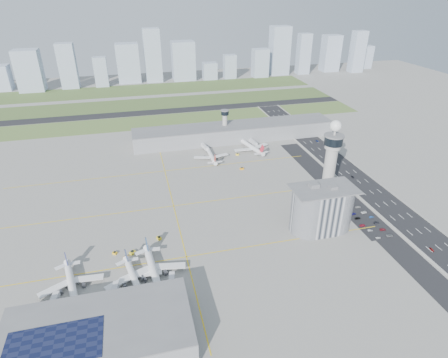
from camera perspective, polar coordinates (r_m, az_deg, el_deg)
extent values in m
plane|color=#99968E|center=(262.87, 1.88, -6.36)|extent=(1000.00, 1000.00, 0.00)
cube|color=#516F34|center=(459.89, -8.34, 8.82)|extent=(480.00, 50.00, 0.08)
cube|color=#495D2C|center=(531.18, -9.32, 11.35)|extent=(480.00, 60.00, 0.08)
cube|color=#4D622E|center=(608.21, -10.12, 13.38)|extent=(480.00, 70.00, 0.08)
cube|color=black|center=(494.91, -8.86, 10.16)|extent=(480.00, 22.00, 0.10)
cube|color=black|center=(310.60, 22.77, -2.94)|extent=(28.00, 500.00, 0.10)
cube|color=#9E9E99|center=(302.59, 20.64, -3.22)|extent=(0.60, 500.00, 1.20)
cube|color=#9E9E99|center=(318.51, 24.83, -2.49)|extent=(0.60, 500.00, 1.20)
cube|color=black|center=(290.17, 19.87, -4.61)|extent=(18.00, 260.00, 0.08)
cube|color=black|center=(281.02, 20.81, -5.91)|extent=(20.00, 44.00, 0.10)
cube|color=yellow|center=(232.73, -5.76, -11.72)|extent=(260.00, 0.60, 0.01)
cube|color=yellow|center=(281.40, -7.69, -4.10)|extent=(260.00, 0.60, 0.01)
cube|color=yellow|center=(333.78, -9.01, 1.21)|extent=(260.00, 0.60, 0.01)
cube|color=yellow|center=(281.40, -7.69, -4.10)|extent=(0.60, 260.00, 0.01)
cylinder|color=#ADAAA5|center=(282.91, 15.67, 0.80)|extent=(8.40, 8.40, 48.00)
cylinder|color=#ADAAA5|center=(274.00, 16.26, 4.90)|extent=(11.00, 11.00, 4.00)
cylinder|color=black|center=(272.54, 16.37, 5.68)|extent=(13.00, 13.00, 6.00)
cylinder|color=slate|center=(271.31, 16.46, 6.36)|extent=(14.00, 14.00, 1.00)
cylinder|color=#ADAAA5|center=(270.45, 16.54, 6.85)|extent=(1.60, 1.60, 5.00)
sphere|color=white|center=(268.95, 16.66, 7.74)|extent=(8.00, 8.00, 8.00)
cylinder|color=#ADAAA5|center=(393.47, 0.13, 7.98)|extent=(5.00, 5.00, 28.00)
cylinder|color=black|center=(388.63, 0.13, 10.06)|extent=(8.00, 8.00, 4.00)
cylinder|color=slate|center=(387.87, 0.14, 10.41)|extent=(8.60, 8.60, 0.80)
cube|color=#B2B2B7|center=(255.56, 14.64, -4.46)|extent=(18.00, 24.00, 30.00)
cylinder|color=#B2B2B7|center=(251.69, 12.82, -4.76)|extent=(24.00, 24.00, 30.00)
cylinder|color=#B2B2B7|center=(259.68, 16.40, -4.16)|extent=(24.00, 24.00, 30.00)
cube|color=slate|center=(247.91, 15.06, -1.44)|extent=(42.00, 24.00, 0.80)
cube|color=slate|center=(246.75, 13.56, -0.97)|extent=(6.00, 5.00, 3.00)
cube|color=slate|center=(248.14, 16.32, -1.25)|extent=(5.00, 4.00, 2.40)
cube|color=gray|center=(396.36, 1.62, 7.12)|extent=(210.00, 32.00, 15.00)
cube|color=slate|center=(393.63, 1.63, 8.20)|extent=(210.00, 32.00, 0.80)
cube|color=gray|center=(191.82, -18.53, -21.73)|extent=(84.00, 42.00, 12.00)
cube|color=slate|center=(187.14, -18.84, -20.44)|extent=(84.00, 42.00, 0.80)
cube|color=black|center=(185.99, -24.55, -21.97)|extent=(40.00, 22.00, 0.20)
imported|color=white|center=(265.41, 22.43, -8.27)|extent=(3.41, 1.67, 1.12)
imported|color=gray|center=(270.70, 21.38, -7.28)|extent=(3.54, 1.53, 1.13)
imported|color=#A81F34|center=(273.85, 20.36, -6.64)|extent=(4.19, 1.99, 1.16)
imported|color=black|center=(280.40, 19.69, -5.64)|extent=(4.48, 2.26, 1.25)
imported|color=navy|center=(284.48, 19.14, -5.02)|extent=(3.98, 2.08, 1.29)
imported|color=silver|center=(289.41, 18.25, -4.27)|extent=(3.76, 1.51, 1.22)
imported|color=gray|center=(270.35, 23.91, -7.87)|extent=(4.46, 2.18, 1.22)
imported|color=maroon|center=(274.62, 23.04, -7.09)|extent=(4.24, 1.73, 1.23)
imported|color=#25262E|center=(280.16, 22.21, -6.16)|extent=(3.97, 1.88, 1.31)
imported|color=navy|center=(285.39, 21.56, -5.39)|extent=(3.57, 1.63, 1.13)
imported|color=white|center=(288.78, 20.56, -4.76)|extent=(4.86, 2.67, 1.29)
imported|color=#9B9B9B|center=(293.81, 19.76, -4.03)|extent=(4.30, 1.82, 1.24)
imported|color=maroon|center=(269.12, 29.11, -9.37)|extent=(1.67, 3.55, 1.17)
imported|color=black|center=(336.67, 19.00, 0.32)|extent=(1.97, 4.13, 1.31)
imported|color=navy|center=(404.15, 14.02, 5.64)|extent=(2.30, 4.21, 1.12)
imported|color=gray|center=(447.02, 9.21, 8.27)|extent=(1.87, 3.65, 1.19)
cube|color=#9EADC1|center=(650.60, -27.55, 14.44)|extent=(35.81, 28.65, 60.36)
cube|color=#9EADC1|center=(644.62, -22.72, 15.60)|extent=(25.49, 20.39, 66.89)
cube|color=#9EADC1|center=(640.14, -18.25, 15.25)|extent=(20.04, 16.03, 45.20)
cube|color=#9EADC1|center=(655.97, -14.39, 16.75)|extent=(35.76, 28.61, 61.22)
cube|color=#9EADC1|center=(650.19, -10.81, 18.01)|extent=(26.33, 21.06, 83.39)
cube|color=#9EADC1|center=(657.84, -6.22, 17.48)|extent=(36.96, 29.57, 62.11)
cube|color=#9EADC1|center=(660.15, -2.19, 16.13)|extent=(23.01, 18.41, 27.75)
cube|color=#9EADC1|center=(666.76, 0.88, 16.76)|extent=(20.22, 16.18, 38.97)
cube|color=#9EADC1|center=(679.84, 5.53, 17.20)|extent=(26.14, 20.92, 46.89)
cube|color=#9EADC1|center=(701.77, 8.44, 18.79)|extent=(32.26, 25.81, 81.20)
cube|color=#9EADC1|center=(714.00, 12.03, 18.15)|extent=(21.59, 17.28, 68.75)
cube|color=#9EADC1|center=(749.05, 15.92, 17.95)|extent=(30.25, 24.20, 63.40)
cube|color=#9EADC1|center=(753.81, 19.67, 17.80)|extent=(23.04, 18.43, 71.56)
cube|color=#9EADC1|center=(798.65, 20.73, 17.00)|extent=(22.64, 18.11, 41.06)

